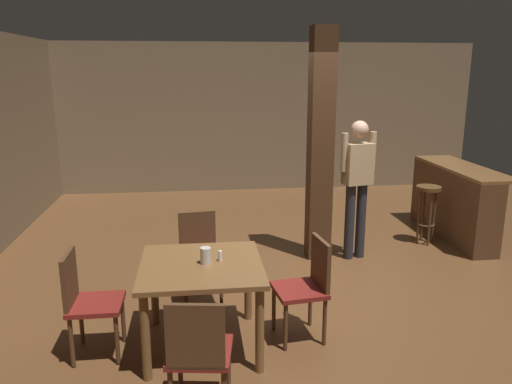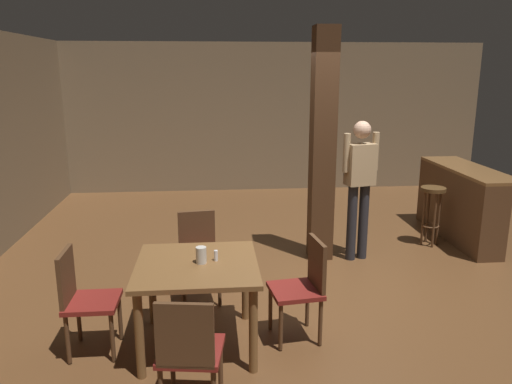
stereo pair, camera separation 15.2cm
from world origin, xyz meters
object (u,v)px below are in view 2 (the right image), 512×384
at_px(chair_east, 304,284).
at_px(napkin_cup, 201,255).
at_px(bar_stool_near, 432,203).
at_px(dining_table, 197,276).
at_px(chair_west, 83,296).
at_px(salt_shaker, 216,256).
at_px(chair_south, 189,350).
at_px(bar_counter, 459,203).
at_px(chair_north, 198,251).
at_px(standing_person, 360,180).

distance_m(chair_east, napkin_cup, 0.93).
relative_size(napkin_cup, bar_stool_near, 0.17).
xyz_separation_m(dining_table, chair_east, (0.91, 0.05, -0.13)).
xyz_separation_m(chair_east, chair_west, (-1.85, -0.07, 0.00)).
bearing_deg(chair_east, bar_stool_near, 45.92).
relative_size(salt_shaker, bar_stool_near, 0.11).
bearing_deg(bar_stool_near, chair_west, -150.24).
relative_size(chair_south, bar_counter, 0.48).
relative_size(chair_west, bar_counter, 0.48).
height_order(chair_south, chair_east, same).
relative_size(chair_south, salt_shaker, 9.77).
bearing_deg(dining_table, chair_west, -178.60).
height_order(chair_north, chair_west, same).
distance_m(chair_south, chair_east, 1.35).
relative_size(chair_east, standing_person, 0.52).
height_order(chair_east, salt_shaker, chair_east).
relative_size(chair_west, bar_stool_near, 1.12).
distance_m(chair_west, bar_counter, 5.13).
xyz_separation_m(chair_south, standing_person, (1.96, 2.76, 0.50)).
bearing_deg(napkin_cup, chair_north, 93.12).
distance_m(dining_table, chair_north, 0.94).
bearing_deg(standing_person, chair_east, -119.21).
xyz_separation_m(chair_east, bar_stool_near, (2.14, 2.21, 0.08)).
xyz_separation_m(chair_south, chair_west, (-0.90, 0.89, 0.00)).
distance_m(chair_south, salt_shaker, 1.01).
relative_size(chair_east, napkin_cup, 6.41).
xyz_separation_m(chair_east, standing_person, (1.01, 1.80, 0.50)).
height_order(chair_east, chair_west, same).
bearing_deg(chair_west, bar_counter, 29.27).
height_order(dining_table, chair_south, chair_south).
bearing_deg(bar_stool_near, dining_table, -143.51).
height_order(chair_north, salt_shaker, chair_north).
xyz_separation_m(napkin_cup, standing_person, (1.88, 1.86, 0.18)).
distance_m(napkin_cup, standing_person, 2.65).
distance_m(chair_east, chair_west, 1.85).
distance_m(chair_west, napkin_cup, 1.02).
height_order(chair_west, standing_person, standing_person).
bearing_deg(dining_table, chair_south, -92.36).
relative_size(chair_north, chair_east, 1.00).
bearing_deg(chair_east, salt_shaker, -179.15).
bearing_deg(napkin_cup, chair_south, -94.73).
distance_m(chair_south, standing_person, 3.42).
xyz_separation_m(chair_north, chair_east, (0.93, -0.88, 0.00)).
distance_m(chair_south, napkin_cup, 0.97).
distance_m(chair_north, bar_counter, 3.88).
relative_size(chair_south, bar_stool_near, 1.12).
xyz_separation_m(chair_west, standing_person, (2.86, 1.88, 0.50)).
height_order(napkin_cup, standing_person, standing_person).
height_order(chair_north, bar_stool_near, chair_north).
distance_m(dining_table, standing_person, 2.69).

